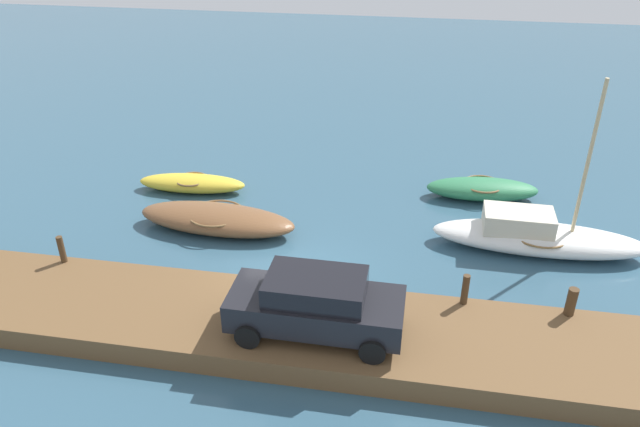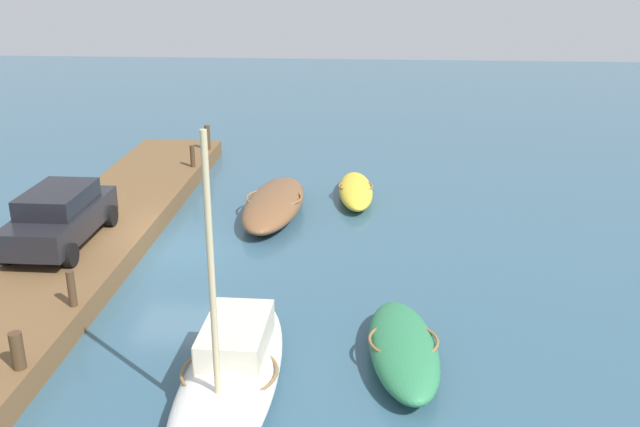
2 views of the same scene
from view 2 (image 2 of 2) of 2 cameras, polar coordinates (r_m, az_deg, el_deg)
ground_plane at (r=22.03m, az=-11.68°, el=-2.94°), size 84.00×84.00×0.00m
dock_platform at (r=22.70m, az=-17.78°, el=-1.95°), size 21.99×3.45×0.63m
rowboat_yellow at (r=26.02m, az=2.87°, el=1.85°), size 4.24×1.47×0.65m
motorboat_brown at (r=24.38m, az=-3.68°, el=0.79°), size 5.66×2.17×0.83m
sailboat_white at (r=14.76m, az=-7.14°, el=-12.59°), size 6.81×1.99×5.78m
rowboat_green at (r=15.86m, az=6.65°, el=-10.64°), size 4.28×1.83×0.76m
mooring_post_west at (r=30.64m, az=-8.97°, el=6.02°), size 0.23×0.23×1.04m
mooring_post_mid_west at (r=28.18m, az=-10.14°, el=4.53°), size 0.19×0.19×0.85m
mooring_post_mid_east at (r=17.76m, az=-19.22°, el=-5.68°), size 0.19×0.19×0.89m
mooring_post_east at (r=15.63m, az=-23.02°, el=-10.05°), size 0.26×0.26×0.79m
parked_car at (r=21.45m, az=-20.06°, el=-0.18°), size 4.34×2.01×1.63m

